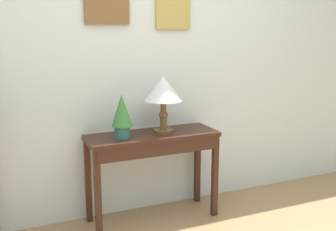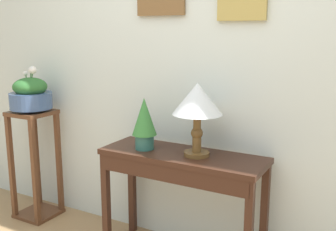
% 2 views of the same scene
% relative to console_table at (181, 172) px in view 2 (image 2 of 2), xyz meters
% --- Properties ---
extents(back_wall_with_art, '(9.00, 0.13, 2.80)m').
position_rel_console_table_xyz_m(back_wall_with_art, '(0.04, 0.30, 0.79)').
color(back_wall_with_art, silver).
rests_on(back_wall_with_art, ground).
extents(console_table, '(1.06, 0.38, 0.73)m').
position_rel_console_table_xyz_m(console_table, '(0.00, 0.00, 0.00)').
color(console_table, '#381E14').
rests_on(console_table, ground).
extents(table_lamp, '(0.31, 0.31, 0.45)m').
position_rel_console_table_xyz_m(table_lamp, '(0.10, 0.02, 0.45)').
color(table_lamp, brown).
rests_on(table_lamp, console_table).
extents(potted_plant_on_console, '(0.16, 0.16, 0.34)m').
position_rel_console_table_xyz_m(potted_plant_on_console, '(-0.26, -0.01, 0.30)').
color(potted_plant_on_console, '#2D665B').
rests_on(potted_plant_on_console, console_table).
extents(pedestal_stand_left, '(0.30, 0.30, 0.88)m').
position_rel_console_table_xyz_m(pedestal_stand_left, '(-1.33, 0.02, -0.18)').
color(pedestal_stand_left, '#56331E').
rests_on(pedestal_stand_left, ground).
extents(planter_bowl_wide, '(0.32, 0.32, 0.35)m').
position_rel_console_table_xyz_m(planter_bowl_wide, '(-1.33, 0.02, 0.39)').
color(planter_bowl_wide, '#3D5684').
rests_on(planter_bowl_wide, pedestal_stand_left).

